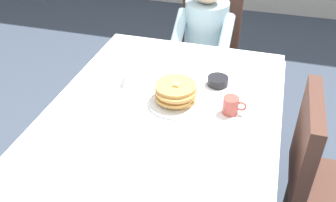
{
  "coord_description": "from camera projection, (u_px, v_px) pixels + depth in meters",
  "views": [
    {
      "loc": [
        0.43,
        -1.38,
        1.82
      ],
      "look_at": [
        0.02,
        0.03,
        0.79
      ],
      "focal_mm": 40.1,
      "sensor_mm": 36.0,
      "label": 1
    }
  ],
  "objects": [
    {
      "name": "bowl_butter",
      "position": [
        218.0,
        81.0,
        1.98
      ],
      "size": [
        0.11,
        0.11,
        0.04
      ],
      "primitive_type": "cylinder",
      "color": "black",
      "rests_on": "dining_table_main"
    },
    {
      "name": "diner_person",
      "position": [
        205.0,
        37.0,
        2.64
      ],
      "size": [
        0.4,
        0.43,
        1.12
      ],
      "rotation": [
        0.0,
        0.0,
        3.14
      ],
      "color": "silver",
      "rests_on": "ground"
    },
    {
      "name": "syrup_pitcher",
      "position": [
        126.0,
        80.0,
        1.97
      ],
      "size": [
        0.08,
        0.08,
        0.07
      ],
      "color": "silver",
      "rests_on": "dining_table_main"
    },
    {
      "name": "breakfast_stack",
      "position": [
        176.0,
        92.0,
        1.83
      ],
      "size": [
        0.21,
        0.22,
        0.1
      ],
      "color": "tan",
      "rests_on": "plate_breakfast"
    },
    {
      "name": "plate_breakfast",
      "position": [
        176.0,
        102.0,
        1.85
      ],
      "size": [
        0.28,
        0.28,
        0.02
      ],
      "primitive_type": "cylinder",
      "color": "white",
      "rests_on": "dining_table_main"
    },
    {
      "name": "napkin_folded",
      "position": [
        115.0,
        113.0,
        1.79
      ],
      "size": [
        0.17,
        0.12,
        0.01
      ],
      "primitive_type": "cube",
      "rotation": [
        0.0,
        0.0,
        -0.02
      ],
      "color": "white",
      "rests_on": "dining_table_main"
    },
    {
      "name": "chair_diner",
      "position": [
        208.0,
        45.0,
        2.84
      ],
      "size": [
        0.44,
        0.45,
        0.93
      ],
      "rotation": [
        0.0,
        0.0,
        3.14
      ],
      "color": "#4C2D23",
      "rests_on": "ground"
    },
    {
      "name": "chair_right_side",
      "position": [
        320.0,
        175.0,
        1.75
      ],
      "size": [
        0.45,
        0.44,
        0.93
      ],
      "rotation": [
        0.0,
        0.0,
        -1.57
      ],
      "color": "#4C2D23",
      "rests_on": "ground"
    },
    {
      "name": "spoon_near_edge",
      "position": [
        150.0,
        141.0,
        1.63
      ],
      "size": [
        0.15,
        0.02,
        0.0
      ],
      "primitive_type": "cube",
      "rotation": [
        0.0,
        0.0,
        0.02
      ],
      "color": "silver",
      "rests_on": "dining_table_main"
    },
    {
      "name": "knife_right_of_plate",
      "position": [
        213.0,
        111.0,
        1.8
      ],
      "size": [
        0.01,
        0.2,
        0.0
      ],
      "primitive_type": "cube",
      "rotation": [
        0.0,
        0.0,
        1.57
      ],
      "color": "silver",
      "rests_on": "dining_table_main"
    },
    {
      "name": "fork_left_of_plate",
      "position": [
        139.0,
        99.0,
        1.88
      ],
      "size": [
        0.04,
        0.18,
        0.0
      ],
      "primitive_type": "cube",
      "rotation": [
        0.0,
        0.0,
        1.69
      ],
      "color": "silver",
      "rests_on": "dining_table_main"
    },
    {
      "name": "cup_coffee",
      "position": [
        231.0,
        105.0,
        1.77
      ],
      "size": [
        0.11,
        0.08,
        0.08
      ],
      "color": "#B24C42",
      "rests_on": "dining_table_main"
    },
    {
      "name": "dining_table_main",
      "position": [
        162.0,
        126.0,
        1.85
      ],
      "size": [
        1.12,
        1.52,
        0.74
      ],
      "color": "white",
      "rests_on": "ground"
    }
  ]
}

